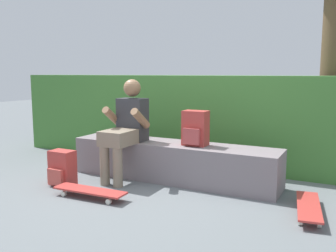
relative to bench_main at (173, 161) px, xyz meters
The scene contains 8 objects.
ground_plane 0.34m from the bench_main, 90.00° to the right, with size 24.00×24.00×0.00m, color slate.
bench_main is the anchor object (origin of this frame).
person_skater 0.70m from the bench_main, 156.59° to the right, with size 0.49×0.62×1.20m.
skateboard_near_person 1.09m from the bench_main, 115.67° to the right, with size 0.81×0.23×0.09m.
skateboard_beside_bench 1.65m from the bench_main, 14.77° to the right, with size 0.32×0.82×0.09m.
backpack_on_bench 0.51m from the bench_main, ahead, with size 0.28×0.23×0.40m.
backpack_on_ground 1.29m from the bench_main, 143.57° to the right, with size 0.28×0.23×0.40m.
hedge_row 1.12m from the bench_main, 118.12° to the left, with size 5.03×0.56×1.24m.
Camera 1 is at (1.93, -3.61, 1.28)m, focal length 39.52 mm.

